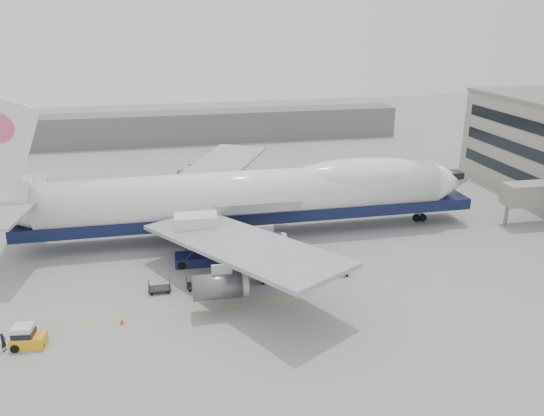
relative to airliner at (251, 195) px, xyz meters
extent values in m
plane|color=gray|center=(-0.64, -12.00, -5.62)|extent=(260.00, 260.00, 0.00)
cube|color=gold|center=(-0.64, -18.00, -5.62)|extent=(60.00, 0.15, 0.01)
cube|color=gray|center=(39.36, -4.00, -1.12)|extent=(9.00, 3.00, 3.00)
cylinder|color=slate|center=(35.36, -4.00, -4.12)|extent=(0.50, 0.50, 3.00)
cube|color=slate|center=(-10.64, 58.00, -2.12)|extent=(110.00, 8.00, 7.00)
cylinder|color=white|center=(-0.64, 0.00, 0.08)|extent=(52.00, 6.40, 6.40)
cube|color=#0E1434|center=(0.36, 0.00, -2.48)|extent=(60.00, 5.76, 1.50)
cone|color=white|center=(28.36, 0.00, 0.08)|extent=(6.00, 6.40, 6.40)
ellipsoid|color=white|center=(14.96, 0.00, 1.84)|extent=(20.67, 5.78, 4.56)
cube|color=#9EA0A3|center=(-3.64, -14.28, -0.52)|extent=(20.35, 26.74, 2.26)
cube|color=#9EA0A3|center=(-3.64, 14.28, -0.52)|extent=(20.35, 26.74, 2.26)
cylinder|color=#595B60|center=(-6.64, 19.00, -2.72)|extent=(4.80, 2.60, 2.60)
cylinder|color=#595B60|center=(-0.64, 10.00, -2.72)|extent=(4.80, 2.60, 2.60)
cylinder|color=#595B60|center=(-0.64, -10.00, -2.72)|extent=(4.80, 2.60, 2.60)
cylinder|color=#595B60|center=(-6.64, -19.00, -2.72)|extent=(4.80, 2.60, 2.60)
cylinder|color=slate|center=(24.36, 0.00, -4.37)|extent=(0.36, 0.36, 2.50)
cylinder|color=black|center=(24.36, 0.00, -5.07)|extent=(1.10, 0.45, 1.10)
cylinder|color=slate|center=(-3.64, -3.00, -4.37)|extent=(0.36, 0.36, 2.50)
cylinder|color=black|center=(-3.64, -3.00, -5.07)|extent=(1.10, 0.45, 1.10)
cylinder|color=slate|center=(-3.64, 3.00, -4.37)|extent=(0.36, 0.36, 2.50)
cylinder|color=black|center=(-3.64, 3.00, -5.07)|extent=(1.10, 0.45, 1.10)
cube|color=#171B46|center=(-7.77, -7.50, -5.04)|extent=(5.42, 2.72, 1.18)
cube|color=silver|center=(-7.77, -7.50, -0.62)|extent=(5.00, 2.92, 2.35)
cube|color=#171B46|center=(-7.77, -8.68, -2.82)|extent=(3.81, 0.23, 4.21)
cube|color=#171B46|center=(-7.77, -6.32, -2.82)|extent=(3.81, 0.23, 4.21)
cube|color=slate|center=(-7.77, -5.79, -0.62)|extent=(2.60, 1.36, 0.15)
cylinder|color=black|center=(-9.70, -8.57, -5.14)|extent=(0.96, 0.37, 0.96)
cylinder|color=black|center=(-9.70, -6.43, -5.14)|extent=(0.96, 0.37, 0.96)
cylinder|color=black|center=(-5.85, -8.57, -5.14)|extent=(0.96, 0.37, 0.96)
cylinder|color=black|center=(-5.85, -6.43, -5.14)|extent=(0.96, 0.37, 0.96)
cube|color=gold|center=(-23.73, -21.38, -5.05)|extent=(3.07, 1.89, 1.14)
cube|color=silver|center=(-24.04, -21.34, -4.02)|extent=(1.82, 1.64, 1.04)
cube|color=black|center=(-24.04, -21.34, -4.23)|extent=(1.94, 1.76, 0.52)
cylinder|color=black|center=(-24.76, -22.05, -5.26)|extent=(0.72, 0.31, 0.72)
cylinder|color=black|center=(-24.76, -20.71, -5.26)|extent=(0.72, 0.31, 0.72)
cylinder|color=black|center=(-22.69, -22.05, -5.26)|extent=(0.72, 0.31, 0.72)
cylinder|color=black|center=(-22.69, -20.71, -5.26)|extent=(0.72, 0.31, 0.72)
imported|color=black|center=(-25.73, -21.58, -4.77)|extent=(0.58, 0.72, 1.72)
cone|color=#F7410D|center=(-15.88, -19.25, -5.31)|extent=(0.40, 0.40, 0.63)
cube|color=#F7410D|center=(-15.88, -19.25, -5.61)|extent=(0.43, 0.43, 0.03)
cube|color=#2D2D30|center=(-12.28, -13.67, -5.17)|extent=(2.30, 1.35, 0.18)
cube|color=#2D2D30|center=(-13.38, -13.67, -4.77)|extent=(0.08, 1.35, 0.90)
cube|color=#2D2D30|center=(-11.18, -13.67, -4.77)|extent=(0.08, 1.35, 0.90)
cylinder|color=black|center=(-13.13, -14.22, -5.47)|extent=(0.30, 0.12, 0.30)
cylinder|color=black|center=(-13.13, -13.12, -5.47)|extent=(0.30, 0.12, 0.30)
cylinder|color=black|center=(-11.43, -14.22, -5.47)|extent=(0.30, 0.12, 0.30)
cylinder|color=black|center=(-11.43, -13.12, -5.47)|extent=(0.30, 0.12, 0.30)
cube|color=#2D2D30|center=(-8.29, -13.67, -5.17)|extent=(2.30, 1.35, 0.18)
cube|color=#2D2D30|center=(-9.39, -13.67, -4.77)|extent=(0.08, 1.35, 0.90)
cube|color=#2D2D30|center=(-7.19, -13.67, -4.77)|extent=(0.08, 1.35, 0.90)
cylinder|color=black|center=(-9.14, -14.22, -5.47)|extent=(0.30, 0.12, 0.30)
cylinder|color=black|center=(-9.14, -13.12, -5.47)|extent=(0.30, 0.12, 0.30)
cylinder|color=black|center=(-7.44, -14.22, -5.47)|extent=(0.30, 0.12, 0.30)
cylinder|color=black|center=(-7.44, -13.12, -5.47)|extent=(0.30, 0.12, 0.30)
cube|color=#2D2D30|center=(-4.31, -13.67, -5.17)|extent=(2.30, 1.35, 0.18)
cube|color=#2D2D30|center=(-5.41, -13.67, -4.77)|extent=(0.08, 1.35, 0.90)
cube|color=#2D2D30|center=(-3.21, -13.67, -4.77)|extent=(0.08, 1.35, 0.90)
cylinder|color=black|center=(-5.16, -14.22, -5.47)|extent=(0.30, 0.12, 0.30)
cylinder|color=black|center=(-5.16, -13.12, -5.47)|extent=(0.30, 0.12, 0.30)
cylinder|color=black|center=(-3.46, -14.22, -5.47)|extent=(0.30, 0.12, 0.30)
cylinder|color=black|center=(-3.46, -13.12, -5.47)|extent=(0.30, 0.12, 0.30)
cube|color=#2D2D30|center=(-0.33, -13.67, -5.17)|extent=(2.30, 1.35, 0.18)
cube|color=#2D2D30|center=(-1.43, -13.67, -4.77)|extent=(0.08, 1.35, 0.90)
cube|color=#2D2D30|center=(0.77, -13.67, -4.77)|extent=(0.08, 1.35, 0.90)
cylinder|color=black|center=(-1.18, -14.22, -5.47)|extent=(0.30, 0.12, 0.30)
cylinder|color=black|center=(-1.18, -13.12, -5.47)|extent=(0.30, 0.12, 0.30)
cylinder|color=black|center=(0.52, -14.22, -5.47)|extent=(0.30, 0.12, 0.30)
cylinder|color=black|center=(0.52, -13.12, -5.47)|extent=(0.30, 0.12, 0.30)
cube|color=#2D2D30|center=(3.65, -13.67, -5.17)|extent=(2.30, 1.35, 0.18)
cube|color=#2D2D30|center=(2.55, -13.67, -4.77)|extent=(0.08, 1.35, 0.90)
cube|color=#2D2D30|center=(4.75, -13.67, -4.77)|extent=(0.08, 1.35, 0.90)
cylinder|color=black|center=(2.80, -14.22, -5.47)|extent=(0.30, 0.12, 0.30)
cylinder|color=black|center=(2.80, -13.12, -5.47)|extent=(0.30, 0.12, 0.30)
cylinder|color=black|center=(4.50, -14.22, -5.47)|extent=(0.30, 0.12, 0.30)
cylinder|color=black|center=(4.50, -13.12, -5.47)|extent=(0.30, 0.12, 0.30)
cube|color=#2D2D30|center=(7.63, -13.67, -5.17)|extent=(2.30, 1.35, 0.18)
cube|color=#2D2D30|center=(6.53, -13.67, -4.77)|extent=(0.08, 1.35, 0.90)
cube|color=#2D2D30|center=(8.73, -13.67, -4.77)|extent=(0.08, 1.35, 0.90)
cylinder|color=black|center=(6.78, -14.22, -5.47)|extent=(0.30, 0.12, 0.30)
cylinder|color=black|center=(6.78, -13.12, -5.47)|extent=(0.30, 0.12, 0.30)
cylinder|color=black|center=(8.48, -14.22, -5.47)|extent=(0.30, 0.12, 0.30)
cylinder|color=black|center=(8.48, -13.12, -5.47)|extent=(0.30, 0.12, 0.30)
camera|label=1|loc=(-10.72, -65.07, 22.05)|focal=35.00mm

